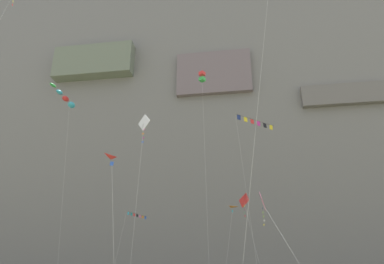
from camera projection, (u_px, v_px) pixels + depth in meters
The scene contains 10 objects.
cliff_face at pixel (219, 113), 85.81m from camera, with size 180.00×29.97×79.52m.
kite_box_near_cliff at pixel (202, 78), 44.99m from camera, with size 1.51×5.41×26.82m.
kite_diamond_low_center at pixel (144, 126), 35.77m from camera, with size 1.63×3.22×18.17m.
kite_banner_high_center at pixel (135, 220), 51.32m from camera, with size 3.22×5.61×11.57m.
kite_delta_low_left at pixel (231, 215), 45.26m from camera, with size 1.80×6.55×10.91m.
kite_diamond_upper_right at pixel (265, 207), 25.46m from camera, with size 3.20×6.52×8.41m.
kite_delta_upper_mid at pixel (116, 166), 30.49m from camera, with size 1.90×1.86×11.90m.
kite_windsock_mid_right at pixel (66, 99), 50.01m from camera, with size 3.39×6.07×26.56m.
kite_banner_mid_left at pixel (255, 126), 45.22m from camera, with size 4.91×4.58×21.41m.
kite_diamond_low_right at pixel (245, 203), 42.71m from camera, with size 2.52×5.14×12.37m.
Camera 1 is at (4.76, -13.22, 2.20)m, focal length 33.76 mm.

